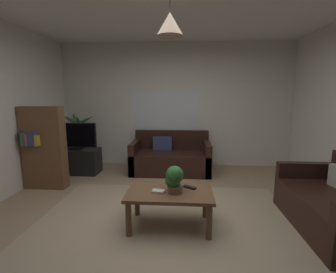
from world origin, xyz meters
TOP-DOWN VIEW (x-y plane):
  - floor at (0.00, 0.00)m, footprint 5.05×5.18m
  - rug at (0.00, -0.20)m, footprint 3.28×2.85m
  - wall_back at (0.00, 2.62)m, footprint 5.17×0.06m
  - window_pane at (-0.21, 2.59)m, footprint 1.43×0.01m
  - couch_under_window at (-0.07, 2.09)m, footprint 1.60×0.88m
  - coffee_table at (0.05, -0.06)m, footprint 1.02×0.60m
  - book_on_table_0 at (-0.08, -0.10)m, footprint 0.16×0.11m
  - remote_on_table_0 at (0.29, 0.05)m, footprint 0.16×0.13m
  - potted_plant_on_table at (0.10, -0.09)m, footprint 0.22×0.21m
  - tv_stand at (-1.97, 1.84)m, footprint 0.90×0.44m
  - tv at (-1.97, 1.82)m, footprint 0.86×0.16m
  - potted_palm_corner at (-2.14, 2.36)m, footprint 0.82×0.73m
  - bookshelf_corner at (-2.16, 1.04)m, footprint 0.70×0.31m
  - pendant_lamp at (0.05, -0.06)m, footprint 0.29×0.29m

SIDE VIEW (x-z plane):
  - floor at x=0.00m, z-range -0.02..0.00m
  - rug at x=0.00m, z-range 0.00..0.01m
  - tv_stand at x=-1.97m, z-range 0.00..0.50m
  - couch_under_window at x=-0.07m, z-range -0.14..0.68m
  - coffee_table at x=0.05m, z-range 0.15..0.60m
  - remote_on_table_0 at x=0.29m, z-range 0.45..0.47m
  - book_on_table_0 at x=-0.08m, z-range 0.45..0.48m
  - potted_palm_corner at x=-2.14m, z-range -0.11..1.19m
  - potted_plant_on_table at x=0.10m, z-range 0.47..0.79m
  - bookshelf_corner at x=-2.16m, z-range 0.01..1.41m
  - tv at x=-1.97m, z-range 0.51..1.04m
  - window_pane at x=-0.21m, z-range 0.60..1.66m
  - wall_back at x=0.00m, z-range 0.00..2.70m
  - pendant_lamp at x=0.05m, z-range 2.07..2.57m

